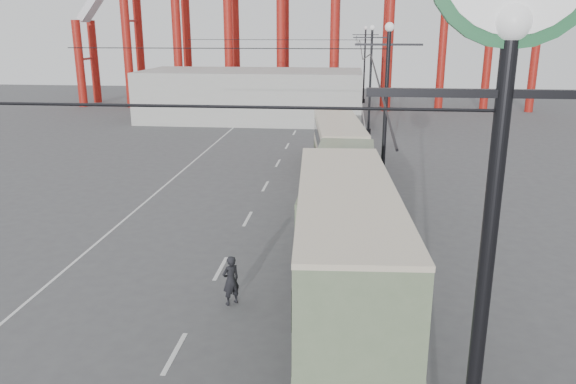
# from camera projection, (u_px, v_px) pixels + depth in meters

# --- Properties ---
(road_markings) EXTENTS (12.52, 120.00, 0.01)m
(road_markings) POSITION_uv_depth(u_px,v_px,m) (262.00, 197.00, 31.20)
(road_markings) COLOR silver
(road_markings) RESTS_ON ground
(lamp_post_near) EXTENTS (3.20, 0.44, 10.80)m
(lamp_post_near) POSITION_uv_depth(u_px,v_px,m) (500.00, 131.00, 6.66)
(lamp_post_near) COLOR black
(lamp_post_near) RESTS_ON ground
(lamp_post_mid) EXTENTS (3.20, 0.44, 9.32)m
(lamp_post_mid) POSITION_uv_depth(u_px,v_px,m) (385.00, 121.00, 27.60)
(lamp_post_mid) COLOR black
(lamp_post_mid) RESTS_ON ground
(lamp_post_far) EXTENTS (3.20, 0.44, 9.32)m
(lamp_post_far) POSITION_uv_depth(u_px,v_px,m) (370.00, 81.00, 48.60)
(lamp_post_far) COLOR black
(lamp_post_far) RESTS_ON ground
(lamp_post_distant) EXTENTS (3.20, 0.44, 9.32)m
(lamp_post_distant) POSITION_uv_depth(u_px,v_px,m) (364.00, 65.00, 69.59)
(lamp_post_distant) COLOR black
(lamp_post_distant) RESTS_ON ground
(fairground_shed) EXTENTS (22.00, 10.00, 5.00)m
(fairground_shed) POSITION_uv_depth(u_px,v_px,m) (252.00, 95.00, 57.08)
(fairground_shed) COLOR #A7A7A2
(fairground_shed) RESTS_ON ground
(double_decker_bus) EXTENTS (3.02, 9.78, 5.18)m
(double_decker_bus) POSITION_uv_depth(u_px,v_px,m) (345.00, 271.00, 14.75)
(double_decker_bus) COLOR #394223
(double_decker_bus) RESTS_ON ground
(single_decker_green) EXTENTS (3.07, 12.07, 3.39)m
(single_decker_green) POSITION_uv_depth(u_px,v_px,m) (342.00, 197.00, 24.61)
(single_decker_green) COLOR #627556
(single_decker_green) RESTS_ON ground
(single_decker_cream) EXTENTS (3.78, 10.97, 3.35)m
(single_decker_cream) POSITION_uv_depth(u_px,v_px,m) (338.00, 143.00, 36.32)
(single_decker_cream) COLOR beige
(single_decker_cream) RESTS_ON ground
(pedestrian) EXTENTS (0.75, 0.74, 1.74)m
(pedestrian) POSITION_uv_depth(u_px,v_px,m) (231.00, 280.00, 18.90)
(pedestrian) COLOR black
(pedestrian) RESTS_ON ground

